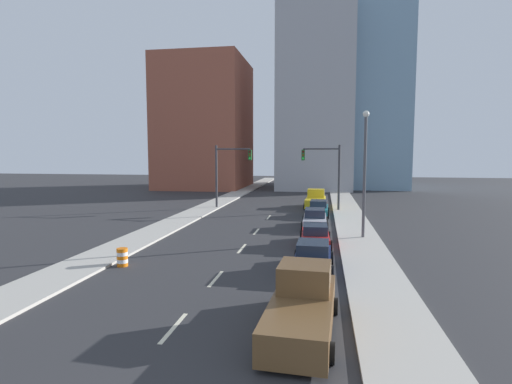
# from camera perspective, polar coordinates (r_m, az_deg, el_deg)

# --- Properties ---
(sidewalk_left) EXTENTS (2.85, 89.69, 0.14)m
(sidewalk_left) POSITION_cam_1_polar(r_m,az_deg,el_deg) (51.31, -4.38, -1.00)
(sidewalk_left) COLOR #ADA89E
(sidewalk_left) RESTS_ON ground
(sidewalk_right) EXTENTS (2.85, 89.69, 0.14)m
(sidewalk_right) POSITION_cam_1_polar(r_m,az_deg,el_deg) (49.88, 12.35, -1.30)
(sidewalk_right) COLOR #ADA89E
(sidewalk_right) RESTS_ON ground
(lane_stripe_at_8m) EXTENTS (0.16, 2.40, 0.01)m
(lane_stripe_at_8m) POSITION_cam_1_polar(r_m,az_deg,el_deg) (14.49, -11.66, -18.44)
(lane_stripe_at_8m) COLOR beige
(lane_stripe_at_8m) RESTS_ON ground
(lane_stripe_at_13m) EXTENTS (0.16, 2.40, 0.01)m
(lane_stripe_at_13m) POSITION_cam_1_polar(r_m,az_deg,el_deg) (19.26, -5.76, -12.22)
(lane_stripe_at_13m) COLOR beige
(lane_stripe_at_13m) RESTS_ON ground
(lane_stripe_at_19m) EXTENTS (0.16, 2.40, 0.01)m
(lane_stripe_at_19m) POSITION_cam_1_polar(r_m,az_deg,el_deg) (24.96, -2.05, -8.07)
(lane_stripe_at_19m) COLOR beige
(lane_stripe_at_19m) RESTS_ON ground
(lane_stripe_at_25m) EXTENTS (0.16, 2.40, 0.01)m
(lane_stripe_at_25m) POSITION_cam_1_polar(r_m,az_deg,el_deg) (30.27, 0.06, -5.65)
(lane_stripe_at_25m) COLOR beige
(lane_stripe_at_25m) RESTS_ON ground
(lane_stripe_at_32m) EXTENTS (0.16, 2.40, 0.01)m
(lane_stripe_at_32m) POSITION_cam_1_polar(r_m,az_deg,el_deg) (36.94, 1.82, -3.62)
(lane_stripe_at_32m) COLOR beige
(lane_stripe_at_32m) RESTS_ON ground
(building_brick_left) EXTENTS (14.00, 16.00, 21.71)m
(building_brick_left) POSITION_cam_1_polar(r_m,az_deg,el_deg) (70.36, -7.25, 9.52)
(building_brick_left) COLOR #9E513D
(building_brick_left) RESTS_ON ground
(building_office_center) EXTENTS (12.00, 20.00, 29.35)m
(building_office_center) POSITION_cam_1_polar(r_m,az_deg,el_deg) (71.78, 8.52, 12.49)
(building_office_center) COLOR #A8A8AD
(building_office_center) RESTS_ON ground
(building_glass_right) EXTENTS (13.00, 20.00, 31.16)m
(building_glass_right) POSITION_cam_1_polar(r_m,az_deg,el_deg) (76.19, 15.29, 12.63)
(building_glass_right) COLOR #7A9EB7
(building_glass_right) RESTS_ON ground
(traffic_signal_left) EXTENTS (3.95, 0.35, 6.75)m
(traffic_signal_left) POSITION_cam_1_polar(r_m,az_deg,el_deg) (42.71, -4.34, 3.41)
(traffic_signal_left) COLOR #38383D
(traffic_signal_left) RESTS_ON ground
(traffic_signal_right) EXTENTS (3.95, 0.35, 6.75)m
(traffic_signal_right) POSITION_cam_1_polar(r_m,az_deg,el_deg) (41.47, 10.37, 3.28)
(traffic_signal_right) COLOR #38383D
(traffic_signal_right) RESTS_ON ground
(traffic_barrel) EXTENTS (0.56, 0.56, 0.95)m
(traffic_barrel) POSITION_cam_1_polar(r_m,az_deg,el_deg) (22.19, -18.56, -8.83)
(traffic_barrel) COLOR orange
(traffic_barrel) RESTS_ON ground
(street_lamp) EXTENTS (0.44, 0.44, 8.73)m
(street_lamp) POSITION_cam_1_polar(r_m,az_deg,el_deg) (28.07, 15.27, 3.63)
(street_lamp) COLOR #4C4C51
(street_lamp) RESTS_ON ground
(pickup_truck_brown) EXTENTS (2.50, 5.79, 2.08)m
(pickup_truck_brown) POSITION_cam_1_polar(r_m,az_deg,el_deg) (13.79, 6.62, -15.88)
(pickup_truck_brown) COLOR brown
(pickup_truck_brown) RESTS_ON ground
(sedan_navy) EXTENTS (2.11, 4.37, 1.49)m
(sedan_navy) POSITION_cam_1_polar(r_m,az_deg,el_deg) (20.39, 8.12, -9.26)
(sedan_navy) COLOR #141E47
(sedan_navy) RESTS_ON ground
(sedan_red) EXTENTS (2.11, 4.47, 1.36)m
(sedan_red) POSITION_cam_1_polar(r_m,az_deg,el_deg) (25.92, 8.46, -6.20)
(sedan_red) COLOR red
(sedan_red) RESTS_ON ground
(sedan_silver) EXTENTS (2.08, 4.63, 1.51)m
(sedan_silver) POSITION_cam_1_polar(r_m,az_deg,el_deg) (32.06, 8.41, -3.84)
(sedan_silver) COLOR #B2B2BC
(sedan_silver) RESTS_ON ground
(sedan_teal) EXTENTS (2.07, 4.53, 1.49)m
(sedan_teal) POSITION_cam_1_polar(r_m,az_deg,el_deg) (38.05, 8.92, -2.39)
(sedan_teal) COLOR #196B75
(sedan_teal) RESTS_ON ground
(pickup_truck_yellow) EXTENTS (2.42, 5.33, 1.99)m
(pickup_truck_yellow) POSITION_cam_1_polar(r_m,az_deg,el_deg) (43.79, 8.51, -1.18)
(pickup_truck_yellow) COLOR gold
(pickup_truck_yellow) RESTS_ON ground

